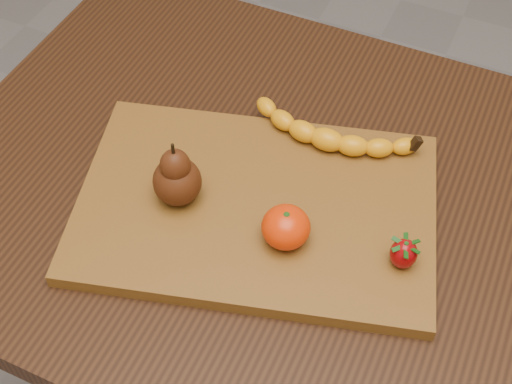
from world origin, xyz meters
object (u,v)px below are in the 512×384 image
at_px(cutting_board, 256,207).
at_px(pear, 176,172).
at_px(mandarin, 286,227).
at_px(table, 301,241).

bearing_deg(cutting_board, pear, -175.78).
distance_m(cutting_board, pear, 0.11).
height_order(cutting_board, mandarin, mandarin).
bearing_deg(pear, cutting_board, 19.61).
distance_m(pear, mandarin, 0.15).
xyz_separation_m(cutting_board, pear, (-0.09, -0.03, 0.06)).
bearing_deg(mandarin, cutting_board, 146.02).
bearing_deg(table, pear, -150.38).
bearing_deg(cutting_board, table, 28.91).
distance_m(cutting_board, mandarin, 0.08).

